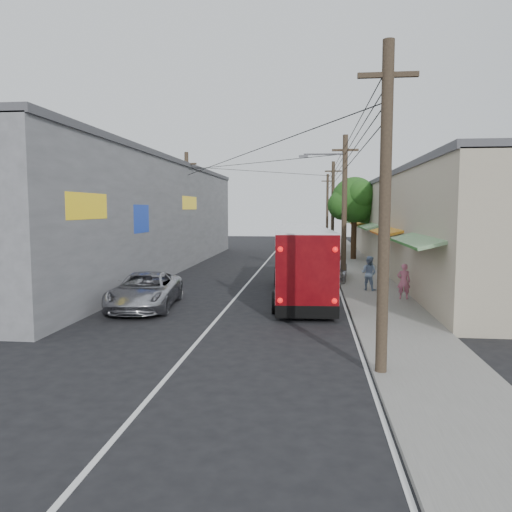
# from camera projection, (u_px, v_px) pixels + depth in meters

# --- Properties ---
(ground) EXTENTS (120.00, 120.00, 0.00)m
(ground) POSITION_uv_depth(u_px,v_px,m) (193.00, 347.00, 14.82)
(ground) COLOR black
(ground) RESTS_ON ground
(sidewalk) EXTENTS (3.00, 80.00, 0.12)m
(sidewalk) POSITION_uv_depth(u_px,v_px,m) (356.00, 268.00, 33.88)
(sidewalk) COLOR slate
(sidewalk) RESTS_ON ground
(building_right) EXTENTS (7.09, 40.00, 6.25)m
(building_right) POSITION_uv_depth(u_px,v_px,m) (419.00, 222.00, 35.07)
(building_right) COLOR #B1A68C
(building_right) RESTS_ON ground
(building_left) EXTENTS (7.20, 36.00, 7.25)m
(building_left) POSITION_uv_depth(u_px,v_px,m) (131.00, 215.00, 33.22)
(building_left) COLOR gray
(building_left) RESTS_ON ground
(utility_poles) EXTENTS (11.80, 45.28, 8.00)m
(utility_poles) POSITION_uv_depth(u_px,v_px,m) (307.00, 208.00, 34.19)
(utility_poles) COLOR #473828
(utility_poles) RESTS_ON ground
(street_tree) EXTENTS (4.40, 4.00, 6.60)m
(street_tree) POSITION_uv_depth(u_px,v_px,m) (355.00, 201.00, 39.35)
(street_tree) COLOR #3F2B19
(street_tree) RESTS_ON ground
(coach_bus) EXTENTS (3.12, 11.30, 3.22)m
(coach_bus) POSITION_uv_depth(u_px,v_px,m) (301.00, 261.00, 23.32)
(coach_bus) COLOR white
(coach_bus) RESTS_ON ground
(jeepney) EXTENTS (2.94, 5.47, 1.46)m
(jeepney) POSITION_uv_depth(u_px,v_px,m) (145.00, 291.00, 20.58)
(jeepney) COLOR #B2B2B9
(jeepney) RESTS_ON ground
(parked_suv) EXTENTS (2.43, 5.09, 1.43)m
(parked_suv) POSITION_uv_depth(u_px,v_px,m) (329.00, 268.00, 28.65)
(parked_suv) COLOR #A6A5AD
(parked_suv) RESTS_ON ground
(parked_car_mid) EXTENTS (2.05, 4.58, 1.53)m
(parked_car_mid) POSITION_uv_depth(u_px,v_px,m) (324.00, 250.00, 39.97)
(parked_car_mid) COLOR #26262B
(parked_car_mid) RESTS_ON ground
(parked_car_far) EXTENTS (1.79, 4.97, 1.63)m
(parked_car_far) POSITION_uv_depth(u_px,v_px,m) (324.00, 245.00, 44.78)
(parked_car_far) COLOR black
(parked_car_far) RESTS_ON ground
(pedestrian_near) EXTENTS (0.61, 0.43, 1.57)m
(pedestrian_near) POSITION_uv_depth(u_px,v_px,m) (404.00, 281.00, 22.03)
(pedestrian_near) COLOR #CE6D8D
(pedestrian_near) RESTS_ON sidewalk
(pedestrian_far) EXTENTS (1.02, 0.96, 1.67)m
(pedestrian_far) POSITION_uv_depth(u_px,v_px,m) (369.00, 273.00, 24.40)
(pedestrian_far) COLOR #89A3C8
(pedestrian_far) RESTS_ON sidewalk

